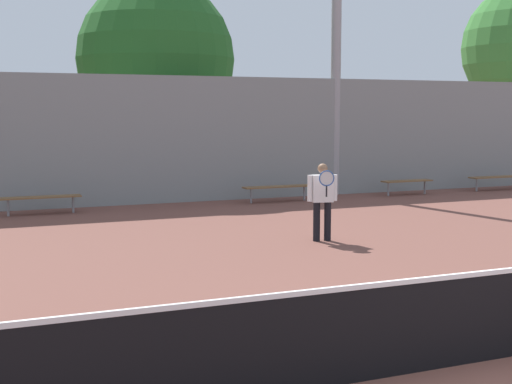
{
  "coord_description": "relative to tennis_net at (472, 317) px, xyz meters",
  "views": [
    {
      "loc": [
        -4.8,
        -5.71,
        2.59
      ],
      "look_at": [
        0.94,
        8.01,
        0.91
      ],
      "focal_mm": 50.0,
      "sensor_mm": 36.0,
      "label": 1
    }
  ],
  "objects": [
    {
      "name": "tennis_player",
      "position": [
        1.87,
        6.8,
        0.4
      ],
      "size": [
        0.61,
        0.46,
        1.56
      ],
      "rotation": [
        0.0,
        0.0,
        -0.2
      ],
      "color": "black",
      "rests_on": "ground_plane"
    },
    {
      "name": "bench_courtside_far",
      "position": [
        8.05,
        12.83,
        -0.07
      ],
      "size": [
        1.68,
        0.4,
        0.46
      ],
      "color": "brown",
      "rests_on": "ground_plane"
    },
    {
      "name": "bench_adjacent_court",
      "position": [
        11.6,
        12.83,
        -0.07
      ],
      "size": [
        2.09,
        0.4,
        0.46
      ],
      "color": "brown",
      "rests_on": "ground_plane"
    },
    {
      "name": "back_fence",
      "position": [
        0.0,
        13.81,
        1.31
      ],
      "size": [
        32.53,
        0.06,
        3.6
      ],
      "color": "gray",
      "rests_on": "ground_plane"
    },
    {
      "name": "bench_by_gate",
      "position": [
        -2.93,
        12.83,
        -0.07
      ],
      "size": [
        1.98,
        0.4,
        0.46
      ],
      "color": "brown",
      "rests_on": "ground_plane"
    },
    {
      "name": "bench_courtside_near",
      "position": [
        3.64,
        12.83,
        -0.07
      ],
      "size": [
        2.1,
        0.4,
        0.46
      ],
      "color": "brown",
      "rests_on": "ground_plane"
    },
    {
      "name": "tree_green_tall",
      "position": [
        1.32,
        17.45,
        3.8
      ],
      "size": [
        5.18,
        5.18,
        6.9
      ],
      "color": "brown",
      "rests_on": "ground_plane"
    },
    {
      "name": "ground_plane",
      "position": [
        0.0,
        0.0,
        -0.49
      ],
      "size": [
        100.0,
        100.0,
        0.0
      ],
      "primitive_type": "plane",
      "color": "brown"
    },
    {
      "name": "tennis_net",
      "position": [
        0.0,
        0.0,
        0.0
      ],
      "size": [
        11.73,
        0.09,
        0.96
      ],
      "color": "#99999E",
      "rests_on": "ground_plane"
    }
  ]
}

